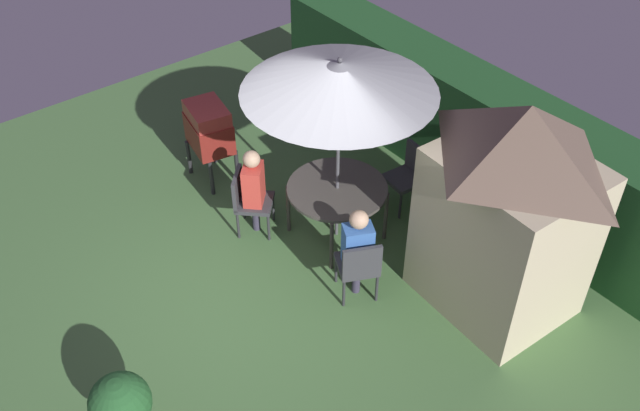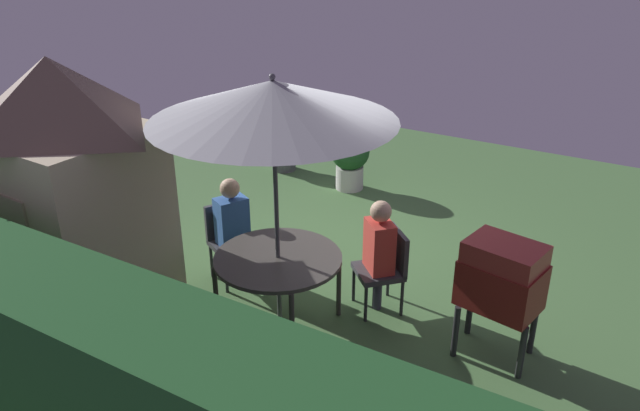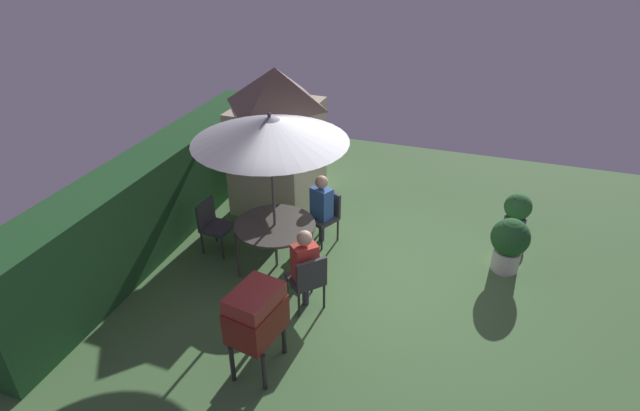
% 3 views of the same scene
% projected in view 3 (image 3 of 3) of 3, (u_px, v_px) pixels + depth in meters
% --- Properties ---
extents(ground_plane, '(11.00, 11.00, 0.00)m').
position_uv_depth(ground_plane, '(353.00, 275.00, 8.03)').
color(ground_plane, '#47703D').
extents(hedge_backdrop, '(7.11, 0.84, 1.62)m').
position_uv_depth(hedge_backdrop, '(156.00, 197.00, 8.60)').
color(hedge_backdrop, '#1E4C23').
rests_on(hedge_backdrop, ground).
extents(garden_shed, '(1.78, 1.52, 2.68)m').
position_uv_depth(garden_shed, '(277.00, 138.00, 9.45)').
color(garden_shed, '#C6B793').
rests_on(garden_shed, ground).
extents(patio_table, '(1.28, 1.28, 0.79)m').
position_uv_depth(patio_table, '(275.00, 228.00, 7.91)').
color(patio_table, '#47423D').
rests_on(patio_table, ground).
extents(patio_umbrella, '(2.27, 2.27, 2.61)m').
position_uv_depth(patio_umbrella, '(270.00, 129.00, 7.10)').
color(patio_umbrella, '#4C4C51').
rests_on(patio_umbrella, ground).
extents(bbq_grill, '(0.78, 0.62, 1.20)m').
position_uv_depth(bbq_grill, '(256.00, 315.00, 6.00)').
color(bbq_grill, maroon).
rests_on(bbq_grill, ground).
extents(chair_near_shed, '(0.65, 0.65, 0.90)m').
position_uv_depth(chair_near_shed, '(308.00, 278.00, 7.13)').
color(chair_near_shed, '#38383D').
rests_on(chair_near_shed, ground).
extents(chair_far_side, '(0.62, 0.62, 0.90)m').
position_uv_depth(chair_far_side, '(325.00, 213.00, 8.71)').
color(chair_far_side, '#38383D').
rests_on(chair_far_side, ground).
extents(chair_toward_hedge, '(0.50, 0.50, 0.90)m').
position_uv_depth(chair_toward_hedge, '(213.00, 223.00, 8.43)').
color(chair_toward_hedge, '#38383D').
rests_on(chair_toward_hedge, ground).
extents(potted_plant_by_shed, '(0.60, 0.60, 0.91)m').
position_uv_depth(potted_plant_by_shed, '(509.00, 242.00, 7.93)').
color(potted_plant_by_shed, silver).
rests_on(potted_plant_by_shed, ground).
extents(potted_plant_by_grill, '(0.48, 0.48, 0.72)m').
position_uv_depth(potted_plant_by_grill, '(517.00, 211.00, 9.04)').
color(potted_plant_by_grill, '#4C4C51').
rests_on(potted_plant_by_grill, ground).
extents(person_in_red, '(0.41, 0.41, 1.26)m').
position_uv_depth(person_in_red, '(305.00, 260.00, 7.06)').
color(person_in_red, '#CC3D33').
rests_on(person_in_red, ground).
extents(person_in_blue, '(0.37, 0.41, 1.26)m').
position_uv_depth(person_in_blue, '(322.00, 201.00, 8.53)').
color(person_in_blue, '#3866B2').
rests_on(person_in_blue, ground).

